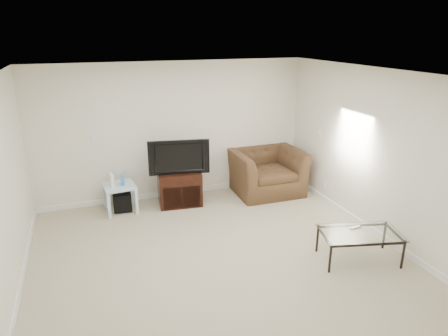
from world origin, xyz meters
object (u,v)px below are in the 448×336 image
object	(u,v)px
television	(179,155)
coffee_table	(359,246)
subwoofer	(122,201)
side_table	(120,198)
tv_stand	(180,188)
recliner	(266,164)

from	to	relation	value
television	coffee_table	world-z (taller)	television
television	subwoofer	xyz separation A→B (m)	(-1.01, 0.10, -0.76)
side_table	subwoofer	bearing A→B (deg)	38.09
tv_stand	television	size ratio (longest dim) A/B	0.77
tv_stand	subwoofer	bearing A→B (deg)	-177.62
tv_stand	subwoofer	size ratio (longest dim) A/B	2.44
television	recliner	bearing A→B (deg)	10.95
television	subwoofer	bearing A→B (deg)	-175.45
television	coffee_table	size ratio (longest dim) A/B	0.92
recliner	coffee_table	distance (m)	2.69
tv_stand	coffee_table	bearing A→B (deg)	-49.35
side_table	coffee_table	size ratio (longest dim) A/B	0.48
subwoofer	coffee_table	xyz separation A→B (m)	(2.86, -2.73, 0.03)
television	recliner	size ratio (longest dim) A/B	0.76
tv_stand	recliner	xyz separation A→B (m)	(1.72, 0.00, 0.25)
tv_stand	coffee_table	xyz separation A→B (m)	(1.84, -2.66, -0.11)
television	side_table	bearing A→B (deg)	-174.06
recliner	tv_stand	bearing A→B (deg)	-179.09
television	tv_stand	bearing A→B (deg)	93.94
tv_stand	subwoofer	xyz separation A→B (m)	(-1.02, 0.06, -0.14)
tv_stand	recliner	bearing A→B (deg)	5.98
tv_stand	recliner	distance (m)	1.74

